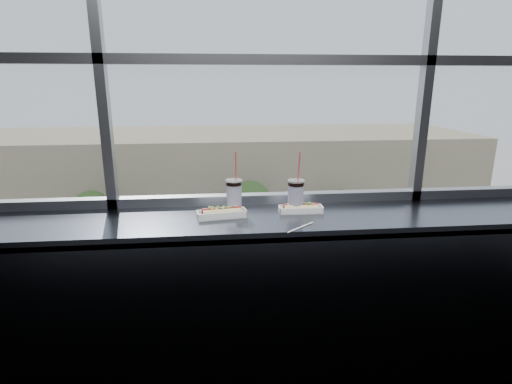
{
  "coord_description": "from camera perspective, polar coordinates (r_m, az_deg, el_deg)",
  "views": [
    {
      "loc": [
        -0.34,
        -1.01,
        1.87
      ],
      "look_at": [
        -0.12,
        1.23,
        1.25
      ],
      "focal_mm": 28.0,
      "sensor_mm": 36.0,
      "label": 1
    }
  ],
  "objects": [
    {
      "name": "wall_back_lower",
      "position": [
        2.85,
        1.81,
        -12.13
      ],
      "size": [
        6.0,
        0.0,
        6.0
      ],
      "primitive_type": "plane",
      "rotation": [
        1.57,
        0.0,
        0.0
      ],
      "color": "black",
      "rests_on": "ground"
    },
    {
      "name": "window_glass",
      "position": [
        2.59,
        2.1,
        25.0
      ],
      "size": [
        6.0,
        0.0,
        6.0
      ],
      "primitive_type": "plane",
      "rotation": [
        1.57,
        0.0,
        0.0
      ],
      "color": "silver",
      "rests_on": "ground"
    },
    {
      "name": "window_mullions",
      "position": [
        2.57,
        2.17,
        25.07
      ],
      "size": [
        6.0,
        0.08,
        2.4
      ],
      "primitive_type": null,
      "color": "gray",
      "rests_on": "ground"
    },
    {
      "name": "counter",
      "position": [
        2.39,
        2.78,
        -4.08
      ],
      "size": [
        6.0,
        0.55,
        0.06
      ],
      "primitive_type": "cube",
      "color": "#505663",
      "rests_on": "ground"
    },
    {
      "name": "counter_fascia",
      "position": [
        2.4,
        3.55,
        -17.93
      ],
      "size": [
        6.0,
        0.04,
        1.04
      ],
      "primitive_type": "cube",
      "color": "#505663",
      "rests_on": "ground"
    },
    {
      "name": "hotdog_tray_left",
      "position": [
        2.35,
        -4.93,
        -2.96
      ],
      "size": [
        0.3,
        0.14,
        0.07
      ],
      "rotation": [
        0.0,
        0.0,
        0.15
      ],
      "color": "white",
      "rests_on": "counter"
    },
    {
      "name": "hotdog_tray_right",
      "position": [
        2.45,
        6.41,
        -2.31
      ],
      "size": [
        0.27,
        0.09,
        0.07
      ],
      "rotation": [
        0.0,
        0.0,
        -0.02
      ],
      "color": "white",
      "rests_on": "counter"
    },
    {
      "name": "soda_cup_left",
      "position": [
        2.45,
        -3.17,
        -0.24
      ],
      "size": [
        0.1,
        0.1,
        0.38
      ],
      "color": "white",
      "rests_on": "counter"
    },
    {
      "name": "soda_cup_right",
      "position": [
        2.44,
        5.7,
        -0.33
      ],
      "size": [
        0.1,
        0.1,
        0.38
      ],
      "color": "white",
      "rests_on": "counter"
    },
    {
      "name": "loose_straw",
      "position": [
        2.2,
        6.39,
        -5.03
      ],
      "size": [
        0.17,
        0.15,
        0.01
      ],
      "primitive_type": "cylinder",
      "rotation": [
        0.0,
        1.57,
        0.7
      ],
      "color": "white",
      "rests_on": "counter"
    },
    {
      "name": "wrapper",
      "position": [
        2.35,
        -5.37,
        -3.46
      ],
      "size": [
        0.1,
        0.07,
        0.02
      ],
      "primitive_type": "ellipsoid",
      "color": "silver",
      "rests_on": "counter"
    },
    {
      "name": "plaza_ground",
      "position": [
        47.77,
        -5.17,
        -0.32
      ],
      "size": [
        120.0,
        120.0,
        0.0
      ],
      "primitive_type": "plane",
      "color": "#A5A49E",
      "rests_on": "ground"
    },
    {
      "name": "street_asphalt",
      "position": [
        25.91,
        -4.42,
        -14.37
      ],
      "size": [
        80.0,
        10.0,
        0.06
      ],
      "primitive_type": "cube",
      "color": "black",
      "rests_on": "plaza_ground"
    },
    {
      "name": "far_sidewalk",
      "position": [
        33.1,
        -4.79,
        -7.52
      ],
      "size": [
        80.0,
        6.0,
        0.04
      ],
      "primitive_type": "cube",
      "color": "#A5A49E",
      "rests_on": "plaza_ground"
    },
    {
      "name": "far_building",
      "position": [
        41.47,
        -5.2,
        2.96
      ],
      "size": [
        50.0,
        14.0,
        8.0
      ],
      "primitive_type": "cube",
      "color": "gray",
      "rests_on": "plaza_ground"
    },
    {
      "name": "car_near_b",
      "position": [
        22.9,
        -22.97,
        -16.67
      ],
      "size": [
        3.44,
        6.95,
        2.24
      ],
      "primitive_type": "imported",
      "rotation": [
        0.0,
        0.0,
        1.47
      ],
      "color": "black",
      "rests_on": "street_asphalt"
    },
    {
      "name": "car_far_b",
      "position": [
        29.16,
        0.35,
        -8.52
      ],
      "size": [
        3.21,
        6.24,
        1.99
      ],
      "primitive_type": "imported",
      "rotation": [
        0.0,
        0.0,
        1.45
      ],
      "color": "#A50807",
      "rests_on": "street_asphalt"
    },
    {
      "name": "car_far_a",
      "position": [
        31.07,
        -26.59,
        -8.65
      ],
      "size": [
        3.22,
        6.37,
        2.04
      ],
      "primitive_type": "imported",
      "rotation": [
        0.0,
        0.0,
        1.46
      ],
      "color": "#262223",
      "rests_on": "street_asphalt"
    },
    {
      "name": "car_far_c",
      "position": [
        31.44,
        17.76,
        -7.15
      ],
      "size": [
        3.59,
        7.19,
        2.31
      ],
      "primitive_type": "imported",
      "rotation": [
        0.0,
        0.0,
        1.67
      ],
      "color": "white",
      "rests_on": "street_asphalt"
    },
    {
      "name": "car_near_c",
      "position": [
        21.94,
        -5.88,
        -17.17
      ],
      "size": [
        3.22,
        6.45,
        2.07
      ],
      "primitive_type": "imported",
      "rotation": [
        0.0,
        0.0,
        1.68
      ],
      "color": "maroon",
      "rests_on": "street_asphalt"
    },
    {
      "name": "car_near_e",
      "position": [
        27.11,
        32.13,
        -12.63
      ],
      "size": [
        3.1,
        7.0,
        2.31
      ],
      "primitive_type": "imported",
      "rotation": [
        0.0,
        0.0,
        1.6
      ],
      "color": "navy",
      "rests_on": "street_asphalt"
    },
    {
      "name": "car_near_d",
      "position": [
        22.64,
        10.36,
        -15.93
      ],
      "size": [
        3.33,
        7.03,
        2.28
      ],
      "primitive_type": "imported",
      "rotation": [
        0.0,
        0.0,
        1.64
      ],
      "color": "#B9B9B9",
      "rests_on": "street_asphalt"
    },
    {
      "name": "pedestrian_a",
      "position": [
        33.33,
        -17.07,
        -6.09
      ],
      "size": [
        0.68,
        0.91,
        2.04
      ],
      "primitive_type": "imported",
      "rotation": [
        0.0,
        0.0,
        1.57
      ],
      "color": "#66605B",
      "rests_on": "far_sidewalk"
    },
    {
      "name": "pedestrian_b",
      "position": [
        33.42,
        -4.27,
        -5.4
      ],
      "size": [
        0.89,
        0.67,
        2.0
      ],
      "primitive_type": "imported",
      "color": "#66605B",
      "rests_on": "far_sidewalk"
    },
    {
      "name": "tree_left",
      "position": [
        33.42,
        -22.45,
        -2.47
      ],
      "size": [
        3.11,
        3.11,
        4.86
      ],
      "color": "#47382B",
      "rests_on": "far_sidewalk"
    },
    {
      "name": "tree_center",
      "position": [
        31.98,
        -0.81,
        -1.42
      ],
      "size": [
        3.42,
        3.42,
        5.35
      ],
      "color": "#47382B",
      "rests_on": "far_sidewalk"
    },
    {
      "name": "tree_right",
      "position": [
        33.63,
        12.09,
        -2.01
      ],
      "size": [
        2.85,
        2.85,
        4.45
      ],
      "color": "#47382B",
      "rests_on": "far_sidewalk"
    }
  ]
}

